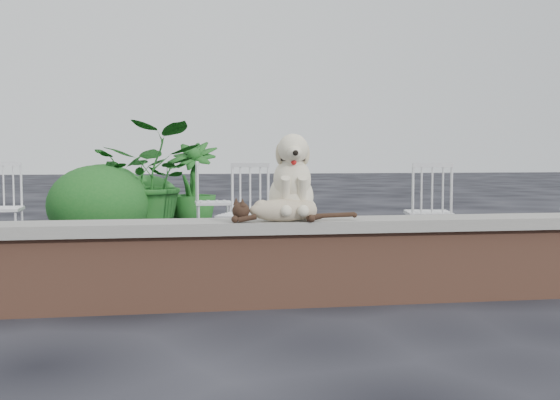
{
  "coord_description": "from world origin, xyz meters",
  "views": [
    {
      "loc": [
        -1.31,
        -4.39,
        1.02
      ],
      "look_at": [
        -0.59,
        0.2,
        0.7
      ],
      "focal_mm": 42.26,
      "sensor_mm": 36.0,
      "label": 1
    }
  ],
  "objects": [
    {
      "name": "cat",
      "position": [
        -0.62,
        -0.12,
        0.66
      ],
      "size": [
        1.01,
        0.31,
        0.17
      ],
      "primitive_type": null,
      "rotation": [
        0.0,
        0.0,
        -0.07
      ],
      "color": "tan",
      "rests_on": "capstone"
    },
    {
      "name": "chair_e",
      "position": [
        -0.89,
        3.35,
        0.47
      ],
      "size": [
        0.57,
        0.57,
        0.94
      ],
      "primitive_type": null,
      "rotation": [
        0.0,
        0.0,
        1.58
      ],
      "color": "white",
      "rests_on": "ground"
    },
    {
      "name": "potted_plant_a",
      "position": [
        -1.62,
        3.97,
        0.71
      ],
      "size": [
        1.45,
        1.31,
        1.42
      ],
      "primitive_type": "imported",
      "rotation": [
        0.0,
        0.0,
        -0.17
      ],
      "color": "#17511A",
      "rests_on": "ground"
    },
    {
      "name": "chair_a",
      "position": [
        -3.13,
        2.83,
        0.47
      ],
      "size": [
        0.58,
        0.58,
        0.94
      ],
      "primitive_type": null,
      "rotation": [
        0.0,
        0.0,
        0.04
      ],
      "color": "white",
      "rests_on": "ground"
    },
    {
      "name": "potted_plant_b",
      "position": [
        -1.11,
        4.4,
        0.59
      ],
      "size": [
        0.87,
        0.87,
        1.19
      ],
      "primitive_type": "imported",
      "rotation": [
        0.0,
        0.0,
        -0.39
      ],
      "color": "#17511A",
      "rests_on": "ground"
    },
    {
      "name": "chair_c",
      "position": [
        1.11,
        1.69,
        0.47
      ],
      "size": [
        0.66,
        0.66,
        0.94
      ],
      "primitive_type": null,
      "rotation": [
        0.0,
        0.0,
        2.94
      ],
      "color": "white",
      "rests_on": "ground"
    },
    {
      "name": "brick_wall",
      "position": [
        0.0,
        0.0,
        0.25
      ],
      "size": [
        6.0,
        0.3,
        0.5
      ],
      "primitive_type": "cube",
      "color": "brown",
      "rests_on": "ground"
    },
    {
      "name": "dog",
      "position": [
        -0.54,
        0.03,
        0.87
      ],
      "size": [
        0.42,
        0.53,
        0.59
      ],
      "primitive_type": null,
      "rotation": [
        0.0,
        0.0,
        -0.07
      ],
      "color": "beige",
      "rests_on": "capstone"
    },
    {
      "name": "chair_b",
      "position": [
        -0.7,
        1.67,
        0.47
      ],
      "size": [
        0.74,
        0.74,
        0.94
      ],
      "primitive_type": null,
      "rotation": [
        0.0,
        0.0,
        -0.43
      ],
      "color": "white",
      "rests_on": "ground"
    },
    {
      "name": "shrubbery",
      "position": [
        -2.16,
        4.48,
        0.41
      ],
      "size": [
        1.64,
        2.64,
        0.95
      ],
      "color": "#17511A",
      "rests_on": "ground"
    },
    {
      "name": "capstone",
      "position": [
        0.0,
        0.0,
        0.54
      ],
      "size": [
        6.2,
        0.4,
        0.08
      ],
      "primitive_type": "cube",
      "color": "slate",
      "rests_on": "brick_wall"
    },
    {
      "name": "ground",
      "position": [
        0.0,
        0.0,
        0.0
      ],
      "size": [
        60.0,
        60.0,
        0.0
      ],
      "primitive_type": "plane",
      "color": "black",
      "rests_on": "ground"
    }
  ]
}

